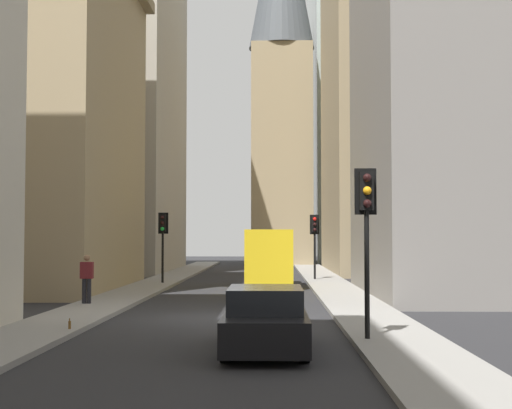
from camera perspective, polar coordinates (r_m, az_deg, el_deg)
name	(u,v)px	position (r m, az deg, el deg)	size (l,w,h in m)	color
ground_plane	(222,318)	(21.94, -2.78, -9.20)	(135.00, 135.00, 0.00)	#262628
sidewalk_right	(77,315)	(22.69, -14.32, -8.72)	(90.00, 2.20, 0.14)	gray
sidewalk_left	(368,316)	(22.07, 9.10, -8.94)	(90.00, 2.20, 0.14)	gray
building_left_far	(399,105)	(51.44, 11.53, 7.91)	(15.54, 10.00, 23.75)	#9E8966
building_right_far	(106,84)	(53.11, -12.11, 9.58)	(15.27, 10.50, 27.35)	#A8A091
building_right_midfar	(17,93)	(35.65, -18.84, 8.60)	(12.59, 10.50, 18.71)	#9E8966
church_spire	(282,59)	(64.20, 2.10, 11.72)	(5.86, 5.86, 35.18)	#9E8966
delivery_truck	(269,258)	(35.35, 1.07, -4.33)	(6.46, 2.25, 2.84)	yellow
sedan_black	(265,321)	(15.48, 0.77, -9.47)	(4.30, 1.78, 1.42)	black
traffic_light_foreground	(367,213)	(16.63, 8.98, -0.66)	(0.43, 0.52, 3.99)	black
traffic_light_midblock	(163,231)	(36.64, -7.59, -2.16)	(0.43, 0.52, 3.62)	black
traffic_light_far_junction	(315,232)	(39.47, 4.79, -2.23)	(0.43, 0.52, 3.61)	black
pedestrian	(87,277)	(25.75, -13.60, -5.73)	(0.26, 0.44, 1.73)	black
discarded_bottle	(70,325)	(18.88, -14.92, -9.42)	(0.07, 0.07, 0.27)	brown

